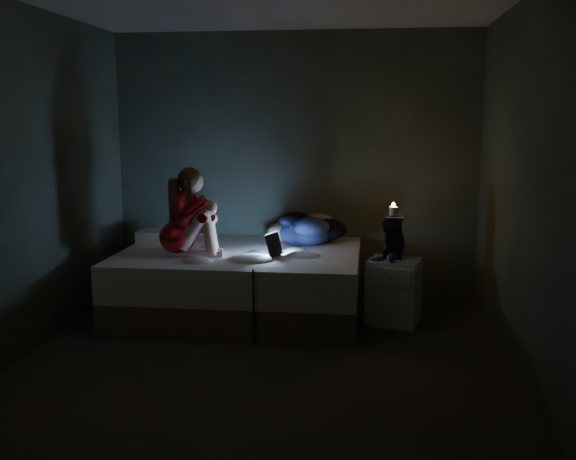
% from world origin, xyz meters
% --- Properties ---
extents(floor, '(3.60, 3.80, 0.02)m').
position_xyz_m(floor, '(0.00, 0.00, -0.01)').
color(floor, black).
rests_on(floor, ground).
extents(wall_back, '(3.60, 0.02, 2.60)m').
position_xyz_m(wall_back, '(0.00, 1.91, 1.30)').
color(wall_back, '#2D3124').
rests_on(wall_back, ground).
extents(wall_front, '(3.60, 0.02, 2.60)m').
position_xyz_m(wall_front, '(0.00, -1.91, 1.30)').
color(wall_front, '#2D3124').
rests_on(wall_front, ground).
extents(wall_left, '(0.02, 3.80, 2.60)m').
position_xyz_m(wall_left, '(-1.81, 0.00, 1.30)').
color(wall_left, '#2D3124').
rests_on(wall_left, ground).
extents(wall_right, '(0.02, 3.80, 2.60)m').
position_xyz_m(wall_right, '(1.81, 0.00, 1.30)').
color(wall_right, '#2D3124').
rests_on(wall_right, ground).
extents(bed, '(2.13, 1.59, 0.58)m').
position_xyz_m(bed, '(-0.39, 1.10, 0.29)').
color(bed, beige).
rests_on(bed, ground).
extents(pillow, '(0.43, 0.30, 0.12)m').
position_xyz_m(pillow, '(-1.20, 1.35, 0.65)').
color(pillow, white).
rests_on(pillow, bed).
extents(woman, '(0.53, 0.40, 0.77)m').
position_xyz_m(woman, '(-0.89, 0.82, 0.97)').
color(woman, maroon).
rests_on(woman, bed).
extents(laptop, '(0.37, 0.32, 0.22)m').
position_xyz_m(laptop, '(-0.18, 0.92, 0.69)').
color(laptop, black).
rests_on(laptop, bed).
extents(clothes_pile, '(0.58, 0.49, 0.32)m').
position_xyz_m(clothes_pile, '(0.15, 1.49, 0.75)').
color(clothes_pile, navy).
rests_on(clothes_pile, bed).
extents(nightstand, '(0.50, 0.47, 0.57)m').
position_xyz_m(nightstand, '(0.98, 0.98, 0.28)').
color(nightstand, silver).
rests_on(nightstand, ground).
extents(book_stack, '(0.19, 0.25, 0.35)m').
position_xyz_m(book_stack, '(0.96, 1.07, 0.74)').
color(book_stack, black).
rests_on(book_stack, nightstand).
extents(candle, '(0.07, 0.07, 0.08)m').
position_xyz_m(candle, '(0.96, 1.07, 0.96)').
color(candle, beige).
rests_on(candle, book_stack).
extents(phone, '(0.12, 0.16, 0.01)m').
position_xyz_m(phone, '(0.85, 0.93, 0.57)').
color(phone, black).
rests_on(phone, nightstand).
extents(blue_orb, '(0.08, 0.08, 0.08)m').
position_xyz_m(blue_orb, '(0.97, 0.86, 0.61)').
color(blue_orb, navy).
rests_on(blue_orb, nightstand).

